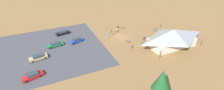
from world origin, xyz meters
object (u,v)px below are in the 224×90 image
at_px(lot_sign, 107,35).
at_px(bicycle_green_yard_front, 155,31).
at_px(bicycle_yellow_near_sign, 113,34).
at_px(car_blue_back_corner, 76,40).
at_px(bicycle_silver_mid_cluster, 161,26).
at_px(car_red_end_stall, 32,75).
at_px(visitor_at_bikes, 144,37).
at_px(car_tan_mid_lot, 38,57).
at_px(bicycle_blue_by_bin, 156,29).
at_px(bicycle_purple_edge_south, 132,47).
at_px(car_green_near_entry, 55,44).
at_px(car_black_aisle_side, 63,33).
at_px(bicycle_black_yard_center, 128,42).
at_px(bicycle_orange_yard_left, 123,28).
at_px(bicycle_white_near_porch, 111,31).
at_px(bike_pavilion, 173,37).
at_px(trash_bin, 117,27).
at_px(pine_far_west, 162,80).
at_px(visitor_near_lot, 164,31).
at_px(visitor_by_pavilion, 117,30).

height_order(lot_sign, bicycle_green_yard_front, lot_sign).
relative_size(bicycle_yellow_near_sign, car_blue_back_corner, 0.31).
bearing_deg(bicycle_silver_mid_cluster, car_red_end_stall, 14.51).
bearing_deg(bicycle_green_yard_front, visitor_at_bikes, 25.43).
height_order(car_tan_mid_lot, visitor_at_bikes, visitor_at_bikes).
distance_m(car_red_end_stall, visitor_at_bikes, 35.04).
xyz_separation_m(bicycle_silver_mid_cluster, bicycle_green_yard_front, (5.09, 3.21, 0.01)).
bearing_deg(bicycle_blue_by_bin, car_tan_mid_lot, 3.94).
height_order(bicycle_purple_edge_south, car_blue_back_corner, car_blue_back_corner).
bearing_deg(car_green_near_entry, lot_sign, 172.51).
height_order(lot_sign, car_black_aisle_side, lot_sign).
relative_size(bicycle_green_yard_front, car_black_aisle_side, 0.33).
xyz_separation_m(bicycle_green_yard_front, car_red_end_stall, (41.91, 8.95, 0.35)).
height_order(lot_sign, bicycle_black_yard_center, lot_sign).
distance_m(bicycle_silver_mid_cluster, car_black_aisle_side, 37.34).
distance_m(bicycle_orange_yard_left, car_green_near_entry, 25.50).
bearing_deg(bicycle_white_near_porch, car_red_end_stall, 29.73).
bearing_deg(bike_pavilion, lot_sign, -37.07).
bearing_deg(bicycle_black_yard_center, car_tan_mid_lot, -4.10).
distance_m(car_tan_mid_lot, car_black_aisle_side, 16.08).
relative_size(bicycle_black_yard_center, bicycle_purple_edge_south, 0.87).
bearing_deg(bicycle_white_near_porch, bicycle_purple_edge_south, 95.33).
xyz_separation_m(bicycle_yellow_near_sign, bicycle_orange_yard_left, (-5.32, -3.12, -0.03)).
height_order(trash_bin, bicycle_blue_by_bin, trash_bin).
bearing_deg(car_green_near_entry, pine_far_west, 116.81).
height_order(bicycle_purple_edge_south, car_black_aisle_side, car_black_aisle_side).
relative_size(bicycle_black_yard_center, bicycle_white_near_porch, 1.10).
distance_m(bicycle_purple_edge_south, car_blue_back_corner, 18.06).
bearing_deg(lot_sign, pine_far_west, 88.25).
bearing_deg(car_red_end_stall, visitor_near_lot, -171.65).
bearing_deg(car_tan_mid_lot, visitor_by_pavilion, -165.84).
relative_size(trash_bin, bicycle_white_near_porch, 0.71).
xyz_separation_m(bicycle_silver_mid_cluster, car_black_aisle_side, (36.30, -8.75, 0.37)).
bearing_deg(bike_pavilion, car_red_end_stall, -2.17).
relative_size(bicycle_white_near_porch, bicycle_yellow_near_sign, 0.84).
distance_m(bicycle_blue_by_bin, car_tan_mid_lot, 41.57).
height_order(bike_pavilion, car_tan_mid_lot, bike_pavilion).
xyz_separation_m(bicycle_silver_mid_cluster, bicycle_blue_by_bin, (3.80, 1.74, 0.04)).
bearing_deg(lot_sign, car_green_near_entry, -7.49).
xyz_separation_m(bicycle_silver_mid_cluster, bicycle_white_near_porch, (20.02, -3.24, 0.03)).
bearing_deg(car_red_end_stall, pine_far_west, 142.09).
bearing_deg(pine_far_west, lot_sign, -91.75).
bearing_deg(bicycle_purple_edge_south, pine_far_west, 74.04).
xyz_separation_m(bicycle_orange_yard_left, bicycle_blue_by_bin, (-10.91, 5.98, 0.03)).
height_order(visitor_at_bikes, visitor_near_lot, visitor_near_lot).
relative_size(bicycle_green_yard_front, bicycle_white_near_porch, 1.27).
bearing_deg(visitor_near_lot, bike_pavilion, 64.83).
relative_size(car_black_aisle_side, visitor_at_bikes, 2.89).
xyz_separation_m(visitor_at_bikes, visitor_near_lot, (-9.10, -0.93, 0.05)).
bearing_deg(bicycle_orange_yard_left, trash_bin, -44.88).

